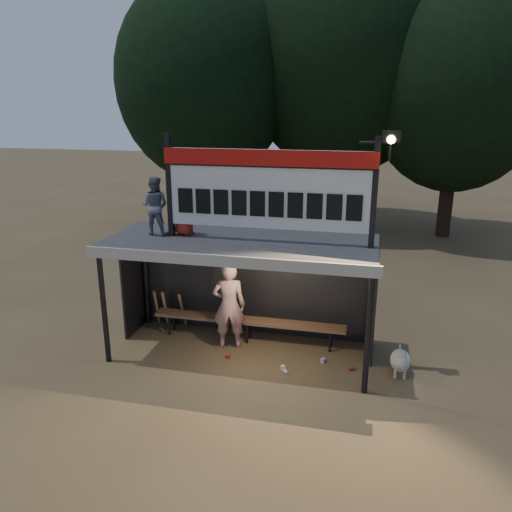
% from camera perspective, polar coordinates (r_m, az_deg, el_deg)
% --- Properties ---
extents(ground, '(80.00, 80.00, 0.00)m').
position_cam_1_polar(ground, '(10.08, -1.65, -10.97)').
color(ground, brown).
rests_on(ground, ground).
extents(player, '(0.73, 0.56, 1.80)m').
position_cam_1_polar(player, '(9.94, -3.10, -5.66)').
color(player, silver).
rests_on(player, ground).
extents(child_a, '(0.54, 0.42, 1.12)m').
position_cam_1_polar(child_a, '(9.68, -11.49, 5.65)').
color(child_a, slate).
rests_on(child_a, dugout_shelter).
extents(child_b, '(0.62, 0.56, 1.07)m').
position_cam_1_polar(child_b, '(9.55, -8.25, 5.55)').
color(child_b, maroon).
rests_on(child_b, dugout_shelter).
extents(dugout_shelter, '(5.10, 2.08, 2.32)m').
position_cam_1_polar(dugout_shelter, '(9.58, -1.38, -0.50)').
color(dugout_shelter, '#39393C').
rests_on(dugout_shelter, ground).
extents(scoreboard_assembly, '(4.10, 0.27, 1.99)m').
position_cam_1_polar(scoreboard_assembly, '(8.87, 1.67, 7.91)').
color(scoreboard_assembly, black).
rests_on(scoreboard_assembly, dugout_shelter).
extents(bench, '(4.00, 0.35, 0.48)m').
position_cam_1_polar(bench, '(10.36, -0.90, -7.46)').
color(bench, brown).
rests_on(bench, ground).
extents(tree_left, '(6.46, 6.46, 9.27)m').
position_cam_1_polar(tree_left, '(19.65, -5.99, 19.25)').
color(tree_left, black).
rests_on(tree_left, ground).
extents(tree_mid, '(7.22, 7.22, 10.36)m').
position_cam_1_polar(tree_mid, '(20.19, 9.99, 20.89)').
color(tree_mid, black).
rests_on(tree_mid, ground).
extents(tree_right, '(6.08, 6.08, 8.72)m').
position_cam_1_polar(tree_right, '(19.30, 22.14, 17.23)').
color(tree_right, '#2F1F14').
rests_on(tree_right, ground).
extents(dog, '(0.36, 0.81, 0.49)m').
position_cam_1_polar(dog, '(9.57, 16.17, -11.43)').
color(dog, beige).
rests_on(dog, ground).
extents(bats, '(0.67, 0.35, 0.84)m').
position_cam_1_polar(bats, '(11.15, -9.85, -5.92)').
color(bats, olive).
rests_on(bats, ground).
extents(litter, '(4.23, 1.27, 0.08)m').
position_cam_1_polar(litter, '(9.79, 1.53, -11.60)').
color(litter, '#B32B1E').
rests_on(litter, ground).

